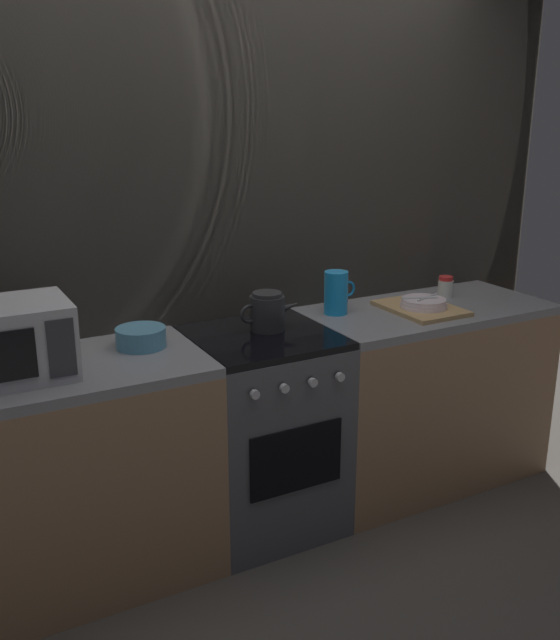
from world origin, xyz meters
TOP-DOWN VIEW (x-y plane):
  - ground_plane at (0.00, 0.00)m, footprint 8.00×8.00m
  - back_wall at (0.00, 0.32)m, footprint 3.60×0.05m
  - counter_left at (-0.90, 0.00)m, footprint 1.20×0.60m
  - stove_unit at (-0.00, -0.00)m, footprint 0.60×0.63m
  - counter_right at (0.90, 0.00)m, footprint 1.20×0.60m
  - microwave at (-1.02, -0.02)m, footprint 0.46×0.35m
  - kettle at (0.05, 0.05)m, footprint 0.28×0.15m
  - mixing_bowl at (-0.50, 0.08)m, footprint 0.20×0.20m
  - pitcher at (0.45, 0.12)m, footprint 0.16×0.11m
  - dish_pile at (0.83, -0.04)m, footprint 0.30×0.40m
  - spice_jar at (1.10, 0.11)m, footprint 0.08×0.08m

SIDE VIEW (x-z plane):
  - ground_plane at x=0.00m, z-range 0.00..0.00m
  - stove_unit at x=0.00m, z-range 0.00..0.90m
  - counter_left at x=-0.90m, z-range 0.00..0.90m
  - counter_right at x=0.90m, z-range 0.00..0.90m
  - dish_pile at x=0.83m, z-range 0.89..0.96m
  - mixing_bowl at x=-0.50m, z-range 0.90..0.98m
  - spice_jar at x=1.10m, z-range 0.90..1.00m
  - kettle at x=0.05m, z-range 0.90..1.06m
  - pitcher at x=0.45m, z-range 0.90..1.10m
  - microwave at x=-1.02m, z-range 0.90..1.17m
  - back_wall at x=0.00m, z-range 0.00..2.40m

